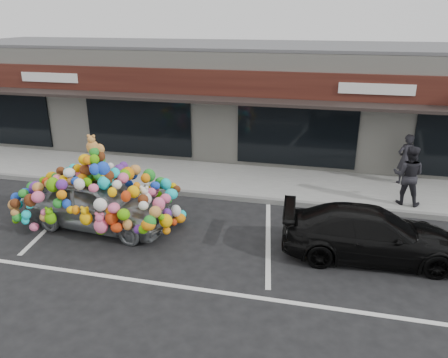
% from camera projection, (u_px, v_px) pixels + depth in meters
% --- Properties ---
extents(ground, '(90.00, 90.00, 0.00)m').
position_uv_depth(ground, '(163.00, 231.00, 11.63)').
color(ground, black).
rests_on(ground, ground).
extents(shop_building, '(24.00, 7.20, 4.31)m').
position_uv_depth(shop_building, '(232.00, 96.00, 18.54)').
color(shop_building, beige).
rests_on(shop_building, ground).
extents(sidewalk, '(26.00, 3.00, 0.15)m').
position_uv_depth(sidewalk, '(204.00, 178.00, 15.24)').
color(sidewalk, gray).
rests_on(sidewalk, ground).
extents(kerb, '(26.00, 0.18, 0.16)m').
position_uv_depth(kerb, '(191.00, 194.00, 13.87)').
color(kerb, slate).
rests_on(kerb, ground).
extents(parking_stripe_left, '(0.73, 4.37, 0.01)m').
position_uv_depth(parking_stripe_left, '(60.00, 216.00, 12.50)').
color(parking_stripe_left, silver).
rests_on(parking_stripe_left, ground).
extents(parking_stripe_mid, '(0.73, 4.37, 0.01)m').
position_uv_depth(parking_stripe_mid, '(268.00, 239.00, 11.20)').
color(parking_stripe_mid, silver).
rests_on(parking_stripe_mid, ground).
extents(lane_line, '(14.00, 0.12, 0.01)m').
position_uv_depth(lane_line, '(213.00, 291.00, 9.10)').
color(lane_line, silver).
rests_on(lane_line, ground).
extents(toy_car, '(2.95, 4.48, 2.52)m').
position_uv_depth(toy_car, '(99.00, 197.00, 11.65)').
color(toy_car, gray).
rests_on(toy_car, ground).
extents(black_sedan, '(1.94, 4.25, 1.20)m').
position_uv_depth(black_sedan, '(371.00, 234.00, 10.21)').
color(black_sedan, black).
rests_on(black_sedan, ground).
extents(pedestrian_a, '(0.73, 0.64, 1.67)m').
position_uv_depth(pedestrian_a, '(406.00, 159.00, 14.27)').
color(pedestrian_a, black).
rests_on(pedestrian_a, sidewalk).
extents(pedestrian_b, '(0.99, 0.84, 1.78)m').
position_uv_depth(pedestrian_b, '(408.00, 175.00, 12.67)').
color(pedestrian_b, black).
rests_on(pedestrian_b, sidewalk).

